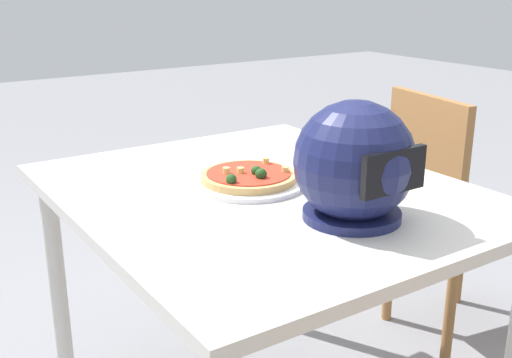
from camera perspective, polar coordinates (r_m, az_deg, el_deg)
name	(u,v)px	position (r m, az deg, el deg)	size (l,w,h in m)	color
dining_table	(263,222)	(1.59, 0.68, -3.91)	(0.92, 1.09, 0.76)	beige
pizza_plate	(249,182)	(1.58, -0.68, -0.32)	(0.29, 0.29, 0.01)	white
pizza	(249,176)	(1.57, -0.66, 0.26)	(0.24, 0.24, 0.04)	tan
motorcycle_helmet	(355,164)	(1.34, 8.96, 1.37)	(0.26, 0.26, 0.26)	#191E4C
chair_side	(444,207)	(2.25, 16.72, -2.46)	(0.46, 0.46, 0.90)	#996638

